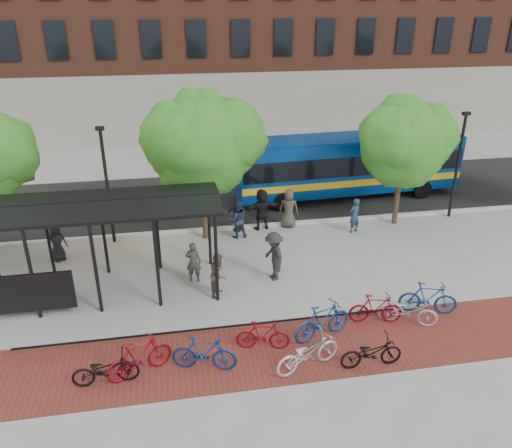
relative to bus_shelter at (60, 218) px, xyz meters
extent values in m
plane|color=#9E9E99|center=(8.13, 0.48, -3.00)|extent=(160.00, 160.00, 0.00)
cube|color=black|center=(8.13, 8.48, -2.99)|extent=(160.00, 8.00, 0.01)
cube|color=#B7B7B2|center=(8.13, 4.48, -2.94)|extent=(160.00, 0.25, 0.12)
cube|color=maroon|center=(6.13, -4.52, -3.00)|extent=(24.00, 3.00, 0.01)
cube|color=black|center=(4.83, -3.62, -3.00)|extent=(12.00, 0.05, 0.95)
cylinder|color=black|center=(-0.87, -1.37, -1.35)|extent=(0.12, 0.12, 3.30)
cylinder|color=black|center=(-0.87, 1.33, -1.35)|extent=(0.12, 0.12, 3.30)
cylinder|color=black|center=(1.13, -1.37, -1.35)|extent=(0.12, 0.12, 3.30)
cylinder|color=black|center=(1.13, 1.33, -1.35)|extent=(0.12, 0.12, 3.30)
cylinder|color=black|center=(3.13, -1.37, -1.35)|extent=(0.12, 0.12, 3.30)
cylinder|color=black|center=(3.13, 1.33, -1.35)|extent=(0.12, 0.12, 3.30)
cylinder|color=black|center=(5.13, -1.37, -1.35)|extent=(0.12, 0.12, 3.30)
cylinder|color=black|center=(5.13, 1.33, -1.35)|extent=(0.12, 0.12, 3.30)
cube|color=black|center=(-1.87, -1.42, -2.00)|extent=(4.50, 0.08, 1.40)
cube|color=black|center=(0.13, -0.72, 0.45)|extent=(10.60, 1.65, 0.29)
cube|color=black|center=(0.13, 0.68, 0.45)|extent=(10.60, 1.65, 0.29)
cube|color=black|center=(0.13, 1.38, 0.05)|extent=(9.00, 0.10, 0.40)
cube|color=black|center=(1.13, 1.43, -0.60)|extent=(2.40, 0.12, 0.70)
cube|color=#FF7200|center=(1.13, 1.51, -0.60)|extent=(2.20, 0.02, 0.55)
cylinder|color=#382619|center=(5.13, 3.78, -1.74)|extent=(0.24, 0.24, 2.52)
sphere|color=#35731E|center=(5.13, 3.78, 1.20)|extent=(4.20, 4.20, 4.20)
sphere|color=#35731E|center=(6.18, 3.98, 1.50)|extent=(3.36, 3.36, 3.36)
sphere|color=#35731E|center=(4.29, 3.48, 1.60)|extent=(3.15, 3.15, 3.15)
sphere|color=#35731E|center=(5.23, 4.18, 2.00)|extent=(2.94, 2.94, 2.94)
cylinder|color=#382619|center=(14.13, 3.78, -1.86)|extent=(0.24, 0.24, 2.27)
sphere|color=#35731E|center=(14.13, 3.78, 0.80)|extent=(3.80, 3.80, 3.80)
sphere|color=#35731E|center=(15.08, 3.98, 1.10)|extent=(3.04, 3.04, 3.04)
sphere|color=#35731E|center=(13.37, 3.48, 1.20)|extent=(2.85, 2.85, 2.85)
sphere|color=#35731E|center=(14.23, 4.18, 1.60)|extent=(2.66, 2.66, 2.66)
cylinder|color=black|center=(1.13, 4.08, -0.50)|extent=(0.14, 0.14, 5.00)
cube|color=black|center=(1.13, 4.08, 2.05)|extent=(0.35, 0.20, 0.15)
cylinder|color=black|center=(17.13, 4.08, -0.50)|extent=(0.14, 0.14, 5.00)
cube|color=black|center=(17.13, 4.08, 2.05)|extent=(0.35, 0.20, 0.15)
cube|color=navy|center=(13.03, 7.68, -1.17)|extent=(12.17, 3.29, 2.76)
cube|color=black|center=(13.03, 7.68, -0.94)|extent=(11.93, 3.31, 1.00)
cube|color=yellow|center=(13.03, 7.68, -1.85)|extent=(12.05, 3.33, 0.35)
cube|color=navy|center=(13.03, 7.68, 0.16)|extent=(11.91, 3.01, 0.18)
cylinder|color=black|center=(9.26, 6.16, -2.52)|extent=(0.98, 0.34, 0.96)
cylinder|color=black|center=(9.11, 8.76, -2.52)|extent=(0.98, 0.34, 0.96)
cylinder|color=black|center=(16.95, 6.60, -2.52)|extent=(0.98, 0.34, 0.96)
cylinder|color=black|center=(16.80, 9.20, -2.52)|extent=(0.98, 0.34, 0.96)
imported|color=black|center=(1.64, -5.03, -2.52)|extent=(1.85, 0.71, 0.96)
imported|color=maroon|center=(2.56, -4.81, -2.41)|extent=(2.02, 1.32, 1.18)
imported|color=navy|center=(4.38, -4.92, -2.43)|extent=(1.98, 1.03, 1.14)
imported|color=maroon|center=(6.21, -4.31, -2.50)|extent=(1.71, 0.81, 0.99)
imported|color=#BBBBBE|center=(7.31, -5.40, -2.45)|extent=(2.23, 1.38, 1.10)
imported|color=navy|center=(8.15, -4.07, -2.38)|extent=(2.12, 1.20, 1.23)
imported|color=black|center=(9.15, -5.63, -2.51)|extent=(1.85, 0.65, 0.97)
imported|color=maroon|center=(10.11, -3.61, -2.47)|extent=(1.82, 0.80, 1.06)
imported|color=#B5B4B7|center=(11.13, -3.87, -2.50)|extent=(2.00, 1.36, 0.99)
imported|color=navy|center=(12.07, -3.39, -2.42)|extent=(2.00, 1.13, 1.16)
imported|color=black|center=(-0.94, 2.73, -2.21)|extent=(0.92, 0.86, 1.59)
imported|color=#39342E|center=(4.40, 0.10, -2.19)|extent=(0.67, 0.52, 1.62)
imported|color=#212A4D|center=(6.56, 3.58, -2.14)|extent=(0.89, 0.72, 1.73)
imported|color=#272727|center=(6.64, 4.28, -2.22)|extent=(0.99, 0.68, 1.56)
imported|color=black|center=(7.79, 4.28, -2.03)|extent=(1.87, 0.87, 1.94)
imported|color=#413B34|center=(9.06, 4.28, -2.08)|extent=(1.04, 0.84, 1.84)
imported|color=#21344D|center=(11.86, 3.18, -2.18)|extent=(0.71, 0.61, 1.64)
imported|color=brown|center=(5.23, -1.02, -2.17)|extent=(0.88, 0.98, 1.66)
imported|color=#252525|center=(7.39, -0.27, -2.03)|extent=(0.96, 1.37, 1.94)
camera|label=1|loc=(3.84, -16.43, 6.83)|focal=35.00mm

